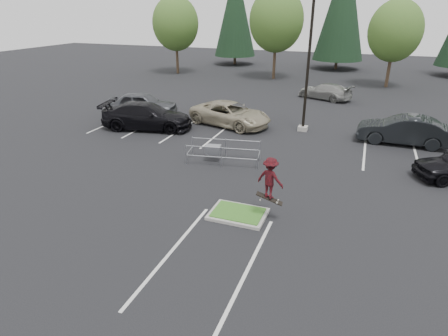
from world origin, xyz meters
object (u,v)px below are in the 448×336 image
(conif_a, at_px, (235,11))
(car_l_tan, at_px, (230,114))
(light_pole, at_px, (309,60))
(car_l_black, at_px, (146,116))
(cart_corral, at_px, (216,150))
(car_far_silver, at_px, (326,91))
(conif_b, at_px, (343,4))
(decid_c, at_px, (395,33))
(car_r_charc, at_px, (403,130))
(skateboarder, at_px, (270,178))
(decid_a, at_px, (176,25))
(car_l_grey, at_px, (142,104))
(decid_b, at_px, (276,22))

(conif_a, bearing_deg, car_l_tan, -71.57)
(light_pole, height_order, car_l_black, light_pole)
(cart_corral, relative_size, car_l_tan, 0.69)
(conif_a, relative_size, car_far_silver, 2.71)
(conif_a, xyz_separation_m, conif_b, (14.00, 0.50, 0.75))
(light_pole, bearing_deg, conif_a, 117.38)
(decid_c, bearing_deg, car_r_charc, -88.41)
(light_pole, distance_m, skateboarder, 12.23)
(light_pole, xyz_separation_m, decid_a, (-18.51, 18.03, 1.02))
(decid_c, distance_m, car_l_grey, 25.71)
(car_far_silver, bearing_deg, car_r_charc, 50.74)
(conif_b, distance_m, car_l_grey, 31.97)
(decid_a, distance_m, cart_corral, 29.70)
(decid_b, xyz_separation_m, conif_b, (6.01, 9.97, 1.81))
(skateboarder, relative_size, car_l_black, 0.31)
(car_l_tan, height_order, car_far_silver, car_l_tan)
(decid_b, bearing_deg, car_far_silver, -51.46)
(skateboarder, xyz_separation_m, car_l_black, (-10.68, 8.65, -0.89))
(decid_a, height_order, car_l_black, decid_a)
(car_l_tan, bearing_deg, conif_b, 7.16)
(conif_a, xyz_separation_m, car_l_black, (4.52, -31.23, -6.23))
(conif_a, distance_m, car_far_silver, 24.16)
(cart_corral, height_order, car_l_tan, car_l_tan)
(cart_corral, bearing_deg, decid_b, 86.54)
(cart_corral, distance_m, car_l_black, 7.60)
(light_pole, relative_size, conif_b, 0.70)
(decid_c, distance_m, conif_a, 22.50)
(decid_a, relative_size, cart_corral, 2.25)
(light_pole, xyz_separation_m, conif_a, (-14.50, 28.00, 2.54))
(decid_b, relative_size, car_far_silver, 2.01)
(conif_a, bearing_deg, light_pole, -62.62)
(decid_c, bearing_deg, car_l_tan, -119.78)
(decid_b, relative_size, conif_a, 0.74)
(car_r_charc, relative_size, car_far_silver, 1.08)
(decid_a, distance_m, decid_c, 24.00)
(cart_corral, bearing_deg, car_r_charc, 24.55)
(car_l_tan, height_order, car_r_charc, car_r_charc)
(skateboarder, bearing_deg, decid_a, -42.65)
(decid_c, bearing_deg, car_far_silver, -123.59)
(conif_a, bearing_deg, skateboarder, -69.14)
(car_l_tan, xyz_separation_m, car_r_charc, (11.00, 0.00, 0.06))
(light_pole, relative_size, car_r_charc, 1.95)
(decid_a, distance_m, conif_a, 10.85)
(decid_a, relative_size, car_r_charc, 1.72)
(cart_corral, bearing_deg, decid_a, 110.67)
(decid_c, relative_size, skateboarder, 4.52)
(light_pole, relative_size, car_l_grey, 1.96)
(decid_b, distance_m, car_l_black, 22.64)
(light_pole, height_order, decid_a, light_pole)
(conif_a, distance_m, car_l_tan, 30.69)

